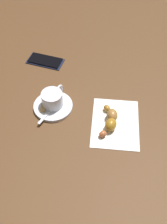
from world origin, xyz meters
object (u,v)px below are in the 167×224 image
Objects in this scene: sugar_packet at (44,105)px; croissant at (110,120)px; teaspoon at (55,106)px; cell_phone at (45,61)px; saucer at (53,106)px; espresso_cup at (53,99)px; napkin at (115,123)px.

croissant reaches higher than sugar_packet.
croissant is (0.19, -0.03, 0.01)m from teaspoon.
croissant is 0.91× the size of cell_phone.
cell_phone is at bearing 111.81° from saucer.
croissant is at bearing -11.81° from espresso_cup.
sugar_packet is at bearing 174.54° from napkin.
sugar_packet is (-0.04, -0.00, 0.00)m from teaspoon.
teaspoon is at bearing -32.91° from saucer.
napkin is 0.40m from cell_phone.
sugar_packet is 0.29× the size of napkin.
saucer is 1.04× the size of teaspoon.
espresso_cup is at bearing 125.60° from teaspoon.
saucer is at bearing -87.66° from espresso_cup.
cell_phone is (-0.09, 0.22, -0.03)m from espresso_cup.
sugar_packet is 0.25m from napkin.
sugar_packet is at bearing -167.02° from saucer.
napkin is (0.21, -0.03, -0.01)m from teaspoon.
saucer is 0.66× the size of napkin.
cell_phone is at bearing 137.92° from croissant.
teaspoon is 0.21m from napkin.
cell_phone is at bearing 112.27° from espresso_cup.
croissant is at bearing -10.24° from saucer.
sugar_packet is 0.38× the size of cell_phone.
napkin is at bearing 74.83° from sugar_packet.
espresso_cup reaches higher than croissant.
espresso_cup is 0.24m from cell_phone.
saucer is 0.89× the size of cell_phone.
napkin is at bearing -39.88° from cell_phone.
croissant reaches higher than saucer.
teaspoon is at bearing -54.40° from espresso_cup.
espresso_cup is at bearing 168.19° from croissant.
teaspoon is (0.01, -0.01, -0.02)m from espresso_cup.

